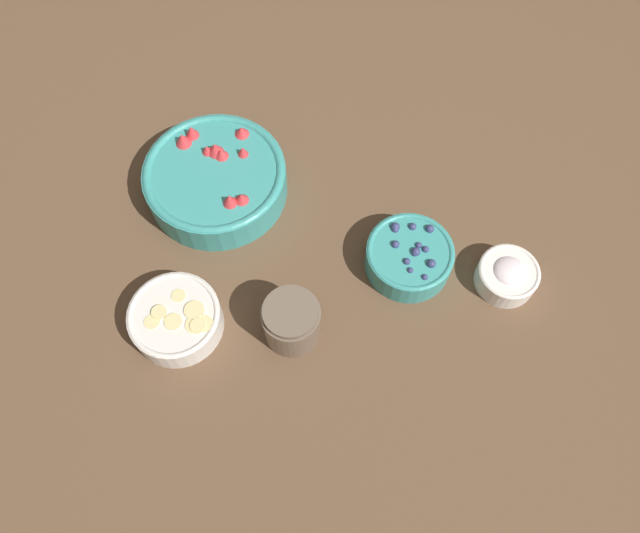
{
  "coord_description": "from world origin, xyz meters",
  "views": [
    {
      "loc": [
        0.19,
        -0.37,
        1.0
      ],
      "look_at": [
        -0.02,
        0.05,
        0.04
      ],
      "focal_mm": 35.0,
      "sensor_mm": 36.0,
      "label": 1
    }
  ],
  "objects_px": {
    "bowl_bananas": "(176,319)",
    "bowl_cream": "(508,275)",
    "bowl_blueberries": "(409,256)",
    "bowl_strawberries": "(216,178)",
    "jar_chocolate": "(291,322)"
  },
  "relations": [
    {
      "from": "bowl_cream",
      "to": "bowl_strawberries",
      "type": "bearing_deg",
      "value": -174.14
    },
    {
      "from": "bowl_cream",
      "to": "bowl_blueberries",
      "type": "bearing_deg",
      "value": -165.13
    },
    {
      "from": "bowl_strawberries",
      "to": "jar_chocolate",
      "type": "distance_m",
      "value": 0.32
    },
    {
      "from": "bowl_bananas",
      "to": "bowl_cream",
      "type": "xyz_separation_m",
      "value": [
        0.47,
        0.32,
        -0.0
      ]
    },
    {
      "from": "bowl_blueberries",
      "to": "bowl_bananas",
      "type": "bearing_deg",
      "value": -137.48
    },
    {
      "from": "bowl_blueberries",
      "to": "jar_chocolate",
      "type": "xyz_separation_m",
      "value": [
        -0.13,
        -0.2,
        0.01
      ]
    },
    {
      "from": "bowl_strawberries",
      "to": "bowl_cream",
      "type": "xyz_separation_m",
      "value": [
        0.55,
        0.06,
        -0.01
      ]
    },
    {
      "from": "jar_chocolate",
      "to": "bowl_cream",
      "type": "bearing_deg",
      "value": 40.0
    },
    {
      "from": "bowl_strawberries",
      "to": "bowl_cream",
      "type": "bearing_deg",
      "value": 5.86
    },
    {
      "from": "bowl_cream",
      "to": "bowl_bananas",
      "type": "bearing_deg",
      "value": -145.52
    },
    {
      "from": "bowl_strawberries",
      "to": "jar_chocolate",
      "type": "relative_size",
      "value": 2.68
    },
    {
      "from": "bowl_bananas",
      "to": "bowl_blueberries",
      "type": "bearing_deg",
      "value": 42.52
    },
    {
      "from": "bowl_blueberries",
      "to": "bowl_strawberries",
      "type": "bearing_deg",
      "value": -178.18
    },
    {
      "from": "bowl_blueberries",
      "to": "bowl_bananas",
      "type": "height_order",
      "value": "bowl_blueberries"
    },
    {
      "from": "bowl_blueberries",
      "to": "bowl_cream",
      "type": "xyz_separation_m",
      "value": [
        0.17,
        0.04,
        -0.0
      ]
    }
  ]
}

